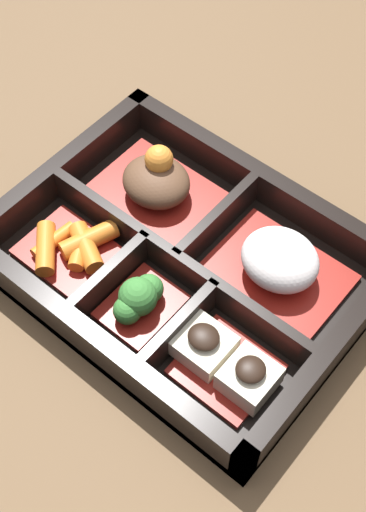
# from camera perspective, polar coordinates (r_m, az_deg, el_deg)

# --- Properties ---
(ground_plane) EXTENTS (3.00, 3.00, 0.00)m
(ground_plane) POSITION_cam_1_polar(r_m,az_deg,el_deg) (0.58, 0.00, -1.40)
(ground_plane) COLOR brown
(bento_base) EXTENTS (0.28, 0.21, 0.01)m
(bento_base) POSITION_cam_1_polar(r_m,az_deg,el_deg) (0.58, 0.00, -1.12)
(bento_base) COLOR black
(bento_base) RESTS_ON ground_plane
(bento_rim) EXTENTS (0.28, 0.21, 0.04)m
(bento_rim) POSITION_cam_1_polar(r_m,az_deg,el_deg) (0.56, -0.17, -0.47)
(bento_rim) COLOR black
(bento_rim) RESTS_ON ground_plane
(bowl_stew) EXTENTS (0.11, 0.08, 0.05)m
(bowl_stew) POSITION_cam_1_polar(r_m,az_deg,el_deg) (0.60, -2.12, 5.82)
(bowl_stew) COLOR maroon
(bowl_stew) RESTS_ON bento_base
(bowl_rice) EXTENTS (0.11, 0.08, 0.04)m
(bowl_rice) POSITION_cam_1_polar(r_m,az_deg,el_deg) (0.56, 7.70, -0.59)
(bowl_rice) COLOR maroon
(bowl_rice) RESTS_ON bento_base
(bowl_carrots) EXTENTS (0.08, 0.07, 0.02)m
(bowl_carrots) POSITION_cam_1_polar(r_m,az_deg,el_deg) (0.58, -8.89, 0.65)
(bowl_carrots) COLOR maroon
(bowl_carrots) RESTS_ON bento_base
(bowl_greens) EXTENTS (0.05, 0.06, 0.04)m
(bowl_greens) POSITION_cam_1_polar(r_m,az_deg,el_deg) (0.54, -3.28, -3.70)
(bowl_greens) COLOR maroon
(bowl_greens) RESTS_ON bento_base
(bowl_tofu) EXTENTS (0.08, 0.06, 0.03)m
(bowl_tofu) POSITION_cam_1_polar(r_m,az_deg,el_deg) (0.52, 3.46, -8.51)
(bowl_tofu) COLOR maroon
(bowl_tofu) RESTS_ON bento_base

